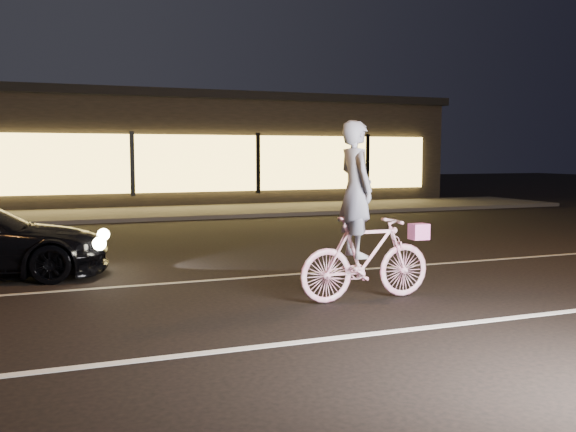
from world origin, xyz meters
name	(u,v)px	position (x,y,z in m)	size (l,w,h in m)	color
ground	(293,306)	(0.00, 0.00, 0.00)	(90.00, 90.00, 0.00)	black
lane_stripe_near	(346,337)	(0.00, -1.50, 0.00)	(60.00, 0.12, 0.01)	silver
lane_stripe_far	(246,278)	(0.00, 2.00, 0.00)	(60.00, 0.10, 0.01)	gray
sidewalk	(141,213)	(0.00, 13.00, 0.06)	(30.00, 4.00, 0.12)	#383533
storefront	(118,149)	(0.00, 18.97, 2.15)	(25.40, 8.42, 4.20)	black
cyclist	(363,237)	(0.98, -0.03, 0.84)	(1.87, 0.64, 2.36)	#E44B87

